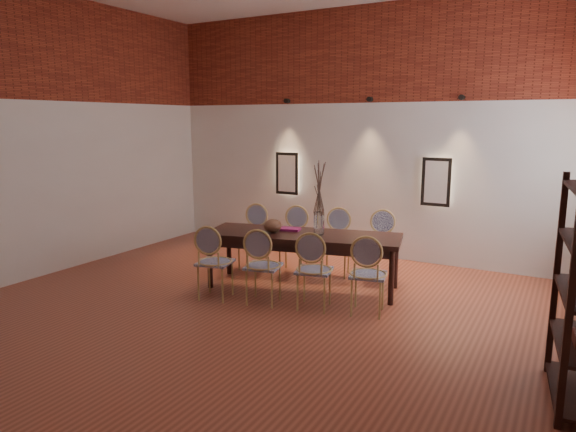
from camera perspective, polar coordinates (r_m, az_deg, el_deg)
The scene contains 23 objects.
floor at distance 5.87m, azimuth -5.52°, elevation -11.84°, with size 7.00×7.00×0.02m, color #9B4A32.
wall_back at distance 8.58m, azimuth 8.01°, elevation 9.00°, with size 7.00×0.10×4.00m, color silver.
wall_left at distance 8.01m, azimuth -27.37°, elevation 7.82°, with size 0.10×7.00×4.00m, color silver.
brick_band_back at distance 8.57m, azimuth 8.05°, elevation 17.37°, with size 7.00×0.02×1.50m, color maroon.
brick_band_left at distance 8.02m, azimuth -27.87°, elevation 16.76°, with size 0.02×7.00×1.50m, color maroon.
niche_left at distance 9.09m, azimuth -0.02°, elevation 4.76°, with size 0.36×0.06×0.66m, color #FFEAC6.
niche_right at distance 8.15m, azimuth 16.18°, elevation 3.66°, with size 0.36×0.06×0.66m, color #FFEAC6.
spot_fixture_left at distance 9.02m, azimuth -0.11°, elevation 12.66°, with size 0.08×0.08×0.10m, color black.
spot_fixture_mid at distance 8.39m, azimuth 9.08°, elevation 12.69°, with size 0.08×0.08×0.10m, color black.
spot_fixture_right at distance 8.01m, azimuth 18.73°, elevation 12.38°, with size 0.08×0.08×0.10m, color black.
dining_table at distance 6.88m, azimuth 1.63°, elevation -4.99°, with size 2.56×0.82×0.75m, color black.
chair_near_a at distance 6.54m, azimuth -8.10°, elevation -5.08°, with size 0.44×0.44×0.94m, color tan, non-canonical shape.
chair_near_b at distance 6.31m, azimuth -2.76°, elevation -5.56°, with size 0.44×0.44×0.94m, color tan, non-canonical shape.
chair_near_c at distance 6.14m, azimuth 2.92°, elevation -6.02°, with size 0.44×0.44×0.94m, color tan, non-canonical shape.
chair_near_d at distance 6.03m, azimuth 8.88°, elevation -6.44°, with size 0.44×0.44×0.94m, color tan, non-canonical shape.
chair_far_a at distance 7.78m, azimuth -3.95°, elevation -2.47°, with size 0.44×0.44×0.94m, color tan, non-canonical shape.
chair_far_b at distance 7.59m, azimuth 0.60°, elevation -2.78°, with size 0.44×0.44×0.94m, color tan, non-canonical shape.
chair_far_c at distance 7.45m, azimuth 5.35°, elevation -3.08°, with size 0.44×0.44×0.94m, color tan, non-canonical shape.
chair_far_d at distance 7.36m, azimuth 10.25°, elevation -3.37°, with size 0.44×0.44×0.94m, color tan, non-canonical shape.
vase at distance 6.71m, azimuth 3.46°, elevation -0.80°, with size 0.14×0.14×0.30m, color silver.
dried_branches at distance 6.64m, azimuth 3.50°, elevation 3.01°, with size 0.50×0.50×0.70m, color brown, non-canonical shape.
bowl at distance 6.84m, azimuth -1.71°, elevation -1.09°, with size 0.24×0.24×0.18m, color brown.
book at distance 6.98m, azimuth 0.24°, elevation -1.48°, with size 0.26×0.18×0.03m, color #8D195D.
Camera 1 is at (3.12, -4.44, 2.23)m, focal length 32.00 mm.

